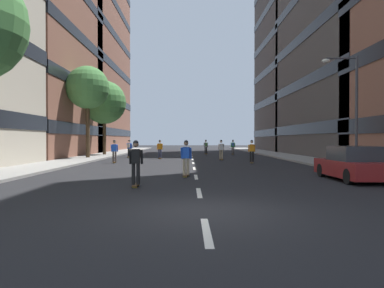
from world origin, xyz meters
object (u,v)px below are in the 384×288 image
Objects in this scene: skater_2 at (221,149)px; skater_8 at (129,147)px; skater_4 at (186,156)px; skater_7 at (252,150)px; skater_5 at (114,150)px; skater_0 at (136,161)px; skater_3 at (233,146)px; parked_car_near at (352,165)px; skater_1 at (206,146)px; street_tree_near at (88,88)px; streetlamp_right at (350,100)px; skater_6 at (160,148)px; street_tree_mid at (104,102)px.

skater_2 is 1.00× the size of skater_8.
skater_7 is (4.96, 9.85, 0.00)m from skater_4.
skater_7 is at bearing -1.11° from skater_5.
skater_0 is at bearing -117.55° from skater_4.
skater_3 is at bearing 88.08° from skater_7.
skater_4 is at bearing -72.27° from skater_8.
skater_7 is at bearing 101.88° from parked_car_near.
skater_7 is at bearing 63.27° from skater_4.
skater_4 is 1.00× the size of skater_7.
skater_8 is at bearing 141.92° from skater_7.
skater_1 is 1.00× the size of skater_5.
skater_5 is (3.72, -5.86, -5.64)m from street_tree_near.
streetlamp_right is at bearing 31.65° from skater_0.
skater_2 is at bearing -17.98° from skater_6.
skater_5 is (-11.08, -15.38, -0.03)m from skater_3.
skater_1 and skater_2 have the same top height.
skater_2 and skater_5 have the same top height.
streetlamp_right reaches higher than skater_1.
skater_1 is at bearing 85.08° from skater_4.
streetlamp_right reaches higher than skater_0.
skater_1 and skater_8 have the same top height.
skater_2 is 1.00× the size of skater_7.
skater_1 is 1.00× the size of skater_6.
skater_8 is (-10.82, 8.48, 0.03)m from skater_7.
street_tree_mid is 15.73m from skater_2.
skater_7 is at bearing 63.05° from skater_0.
streetlamp_right reaches higher than skater_6.
skater_5 is at bearing 119.08° from skater_4.
street_tree_mid reaches higher than skater_3.
skater_6 is at bearing -38.21° from skater_8.
skater_2 is at bearing -86.34° from skater_1.
skater_5 is at bearing -118.03° from skater_6.
skater_0 and skater_5 have the same top height.
street_tree_mid is 10.69m from skater_6.
street_tree_mid is at bearing 90.00° from street_tree_near.
streetlamp_right is 3.65× the size of skater_0.
street_tree_mid reaches higher than skater_5.
skater_1 is 3.28m from skater_3.
streetlamp_right is 3.65× the size of skater_7.
skater_8 is at bearing 100.27° from skater_0.
parked_car_near is at bearing -41.85° from skater_5.
parked_car_near is 2.47× the size of skater_2.
skater_8 is at bearing -147.95° from skater_3.
skater_0 is at bearing -105.53° from skater_2.
street_tree_near reaches higher than skater_3.
street_tree_mid is at bearing 124.87° from parked_car_near.
street_tree_mid is 7.26m from skater_8.
streetlamp_right is (18.88, -12.47, -2.49)m from street_tree_near.
street_tree_near is 1.03× the size of street_tree_mid.
street_tree_near reaches higher than skater_1.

